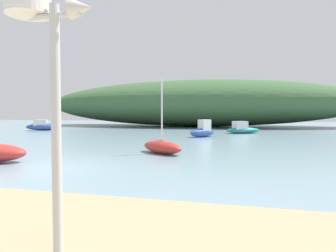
# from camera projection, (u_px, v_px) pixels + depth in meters

# --- Properties ---
(ground_plane) EXTENTS (120.00, 120.00, 0.00)m
(ground_plane) POSITION_uv_depth(u_px,v_px,m) (52.00, 167.00, 10.59)
(ground_plane) COLOR #7A99A8
(distant_hill) EXTENTS (46.67, 15.31, 6.75)m
(distant_hill) POSITION_uv_depth(u_px,v_px,m) (195.00, 103.00, 43.38)
(distant_hill) COLOR #3D6038
(distant_hill) RESTS_ON ground
(mast_structure) EXTENTS (1.14, 0.54, 3.41)m
(mast_structure) POSITION_uv_depth(u_px,v_px,m) (37.00, 26.00, 3.60)
(mast_structure) COLOR silver
(mast_structure) RESTS_ON beach_sand
(motorboat_west_reach) EXTENTS (3.60, 2.83, 1.17)m
(motorboat_west_reach) POSITION_uv_depth(u_px,v_px,m) (242.00, 129.00, 28.06)
(motorboat_west_reach) COLOR teal
(motorboat_west_reach) RESTS_ON ground
(motorboat_outer_mooring) EXTENTS (2.23, 2.51, 1.42)m
(motorboat_outer_mooring) POSITION_uv_depth(u_px,v_px,m) (203.00, 131.00, 23.92)
(motorboat_outer_mooring) COLOR #2D4C9E
(motorboat_outer_mooring) RESTS_ON ground
(sailboat_mid_channel) EXTENTS (2.71, 2.39, 3.63)m
(sailboat_mid_channel) POSITION_uv_depth(u_px,v_px,m) (162.00, 147.00, 14.22)
(sailboat_mid_channel) COLOR #B72D28
(sailboat_mid_channel) RESTS_ON ground
(motorboat_far_left) EXTENTS (4.01, 3.00, 1.19)m
(motorboat_far_left) POSITION_uv_depth(u_px,v_px,m) (43.00, 126.00, 33.15)
(motorboat_far_left) COLOR #2D4C9E
(motorboat_far_left) RESTS_ON ground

